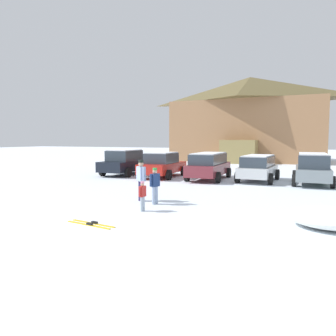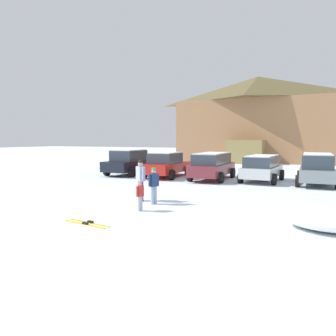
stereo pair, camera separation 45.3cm
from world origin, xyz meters
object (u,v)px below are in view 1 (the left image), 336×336
object	(u,v)px
ski_lodge	(249,119)
skier_adult_in_blue_parka	(141,178)
parked_red_sedan	(162,165)
pair_of_skis	(91,224)
skier_teen_in_navy_coat	(155,184)
parked_maroon_van	(209,165)
skier_child_in_red_jacket	(142,194)
parked_grey_wagon	(312,168)
parked_silver_wagon	(258,167)
plowed_snow_pile	(333,218)
parked_black_sedan	(126,162)

from	to	relation	value
ski_lodge	skier_adult_in_blue_parka	xyz separation A→B (m)	(0.45, -27.20, -3.91)
parked_red_sedan	pair_of_skis	world-z (taller)	parked_red_sedan
skier_teen_in_navy_coat	pair_of_skis	distance (m)	3.58
parked_maroon_van	skier_teen_in_navy_coat	size ratio (longest dim) A/B	3.33
skier_child_in_red_jacket	pair_of_skis	world-z (taller)	skier_child_in_red_jacket
parked_maroon_van	parked_grey_wagon	size ratio (longest dim) A/B	1.10
parked_silver_wagon	ski_lodge	bearing A→B (deg)	101.51
parked_red_sedan	skier_adult_in_blue_parka	size ratio (longest dim) A/B	2.66
parked_silver_wagon	plowed_snow_pile	distance (m)	10.29
parked_grey_wagon	skier_adult_in_blue_parka	world-z (taller)	parked_grey_wagon
skier_adult_in_blue_parka	pair_of_skis	world-z (taller)	skier_adult_in_blue_parka
parked_black_sedan	parked_maroon_van	xyz separation A→B (m)	(6.13, -0.27, 0.02)
parked_black_sedan	plowed_snow_pile	xyz separation A→B (m)	(12.54, -9.59, -0.60)
parked_grey_wagon	plowed_snow_pile	size ratio (longest dim) A/B	1.72
parked_red_sedan	ski_lodge	bearing A→B (deg)	83.31
ski_lodge	parked_grey_wagon	distance (m)	20.59
parked_silver_wagon	parked_grey_wagon	xyz separation A→B (m)	(2.95, -0.16, 0.08)
skier_adult_in_blue_parka	pair_of_skis	bearing A→B (deg)	-84.09
skier_child_in_red_jacket	skier_teen_in_navy_coat	bearing A→B (deg)	96.22
ski_lodge	parked_red_sedan	size ratio (longest dim) A/B	3.91
parked_maroon_van	skier_adult_in_blue_parka	size ratio (longest dim) A/B	2.81
parked_black_sedan	parked_maroon_van	world-z (taller)	parked_black_sedan
parked_black_sedan	skier_adult_in_blue_parka	distance (m)	9.99
skier_teen_in_navy_coat	skier_child_in_red_jacket	size ratio (longest dim) A/B	1.34
ski_lodge	parked_black_sedan	distance (m)	20.06
parked_red_sedan	skier_adult_in_blue_parka	bearing A→B (deg)	-71.28
parked_black_sedan	pair_of_skis	bearing A→B (deg)	-63.32
skier_child_in_red_jacket	plowed_snow_pile	world-z (taller)	skier_child_in_red_jacket
plowed_snow_pile	skier_teen_in_navy_coat	bearing A→B (deg)	170.60
skier_teen_in_navy_coat	skier_adult_in_blue_parka	world-z (taller)	skier_adult_in_blue_parka
skier_adult_in_blue_parka	parked_red_sedan	bearing A→B (deg)	108.72
skier_child_in_red_jacket	plowed_snow_pile	xyz separation A→B (m)	(5.94, 0.27, -0.31)
ski_lodge	pair_of_skis	size ratio (longest dim) A/B	10.27
parked_grey_wagon	skier_child_in_red_jacket	xyz separation A→B (m)	(-5.41, -9.78, -0.33)
parked_silver_wagon	parked_grey_wagon	size ratio (longest dim) A/B	0.97
parked_grey_wagon	parked_maroon_van	bearing A→B (deg)	-178.12
ski_lodge	parked_maroon_van	bearing A→B (deg)	-87.29
skier_child_in_red_jacket	parked_maroon_van	bearing A→B (deg)	92.80
parked_black_sedan	skier_teen_in_navy_coat	distance (m)	10.74
parked_maroon_van	parked_grey_wagon	world-z (taller)	parked_grey_wagon
parked_grey_wagon	skier_teen_in_navy_coat	xyz separation A→B (m)	(-5.55, -8.51, -0.13)
skier_teen_in_navy_coat	parked_silver_wagon	bearing A→B (deg)	73.27
skier_child_in_red_jacket	skier_adult_in_blue_parka	world-z (taller)	skier_adult_in_blue_parka
parked_maroon_van	skier_child_in_red_jacket	world-z (taller)	parked_maroon_van
plowed_snow_pile	pair_of_skis	bearing A→B (deg)	-159.12
skier_adult_in_blue_parka	parked_grey_wagon	bearing A→B (deg)	52.12
parked_grey_wagon	skier_teen_in_navy_coat	world-z (taller)	parked_grey_wagon
parked_red_sedan	parked_silver_wagon	bearing A→B (deg)	3.22
parked_silver_wagon	skier_child_in_red_jacket	size ratio (longest dim) A/B	3.95
ski_lodge	parked_silver_wagon	world-z (taller)	ski_lodge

